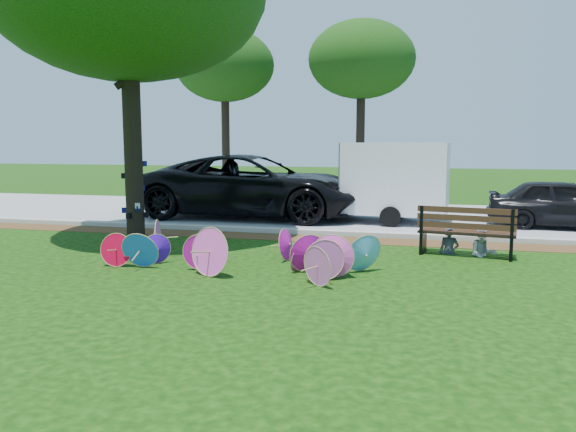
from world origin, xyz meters
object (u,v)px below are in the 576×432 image
parasol_pile (250,252)px  black_van (253,186)px  cargo_trailer (396,178)px  person_right (484,228)px  park_bench (467,231)px  person_left (450,228)px  dark_pickup (564,204)px

parasol_pile → black_van: 7.74m
cargo_trailer → person_right: size_ratio=2.48×
park_bench → black_van: bearing=151.5°
person_left → dark_pickup: bearing=59.4°
black_van → person_left: (5.96, -4.78, -0.43)m
black_van → person_right: 8.21m
park_bench → person_right: (0.35, 0.05, 0.08)m
parasol_pile → person_left: bearing=35.1°
parasol_pile → black_van: size_ratio=0.76×
cargo_trailer → park_bench: 5.04m
parasol_pile → person_left: person_left is taller
black_van → park_bench: black_van is taller
park_bench → dark_pickup: bearing=66.9°
dark_pickup → person_right: dark_pickup is taller
person_left → person_right: 0.70m
dark_pickup → black_van: bearing=93.7°
park_bench → person_left: bearing=-179.3°
dark_pickup → park_bench: 5.49m
dark_pickup → person_right: 5.27m
person_right → cargo_trailer: bearing=100.2°
dark_pickup → park_bench: dark_pickup is taller
cargo_trailer → park_bench: (1.77, -4.65, -0.82)m
cargo_trailer → person_left: 4.87m
parasol_pile → dark_pickup: size_ratio=1.35×
parasol_pile → person_left: 4.54m
person_left → park_bench: bearing=-3.5°
dark_pickup → cargo_trailer: (-4.67, -0.01, 0.65)m
cargo_trailer → person_left: cargo_trailer is taller
black_van → dark_pickup: 9.22m
dark_pickup → person_right: (-2.56, -4.61, -0.09)m
black_van → cargo_trailer: cargo_trailer is taller
parasol_pile → person_right: person_right is taller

